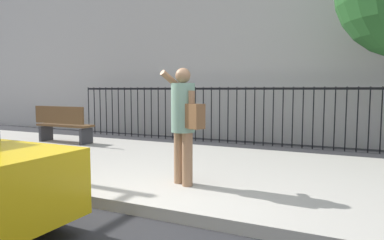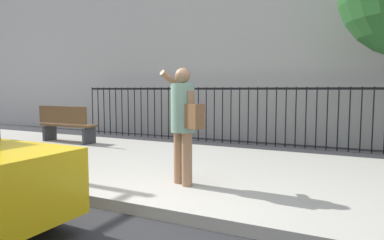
% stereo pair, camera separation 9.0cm
% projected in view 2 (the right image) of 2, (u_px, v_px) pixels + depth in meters
% --- Properties ---
extents(ground_plane, '(60.00, 60.00, 0.00)m').
position_uv_depth(ground_plane, '(133.00, 216.00, 4.18)').
color(ground_plane, '#28282B').
extents(sidewalk, '(28.00, 4.40, 0.15)m').
position_uv_depth(sidewalk, '(207.00, 171.00, 6.14)').
color(sidewalk, '#B2ADA3').
rests_on(sidewalk, ground).
extents(iron_fence, '(12.03, 0.04, 1.60)m').
position_uv_depth(iron_fence, '(262.00, 108.00, 9.36)').
color(iron_fence, black).
rests_on(iron_fence, ground).
extents(pedestrian_on_phone, '(0.72, 0.58, 1.68)m').
position_uv_depth(pedestrian_on_phone, '(184.00, 118.00, 4.91)').
color(pedestrian_on_phone, '#936B4C').
rests_on(pedestrian_on_phone, sidewalk).
extents(street_bench, '(1.60, 0.45, 0.95)m').
position_uv_depth(street_bench, '(66.00, 123.00, 8.94)').
color(street_bench, brown).
rests_on(street_bench, sidewalk).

